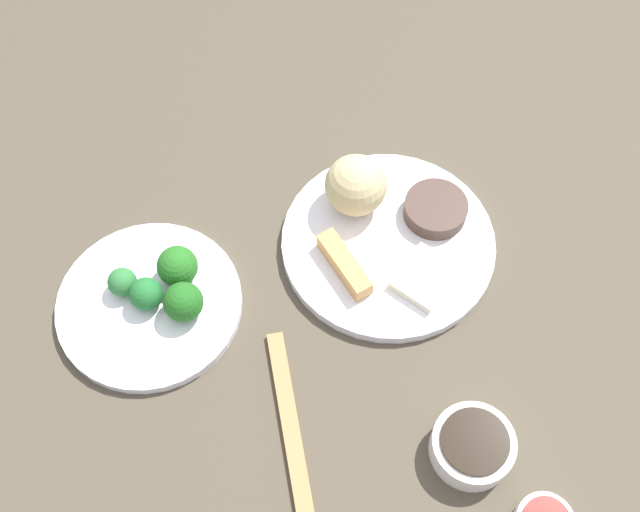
# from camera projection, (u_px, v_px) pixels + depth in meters

# --- Properties ---
(tabletop) EXTENTS (2.20, 2.20, 0.02)m
(tabletop) POSITION_uv_depth(u_px,v_px,m) (396.00, 286.00, 1.02)
(tabletop) COLOR #484033
(tabletop) RESTS_ON ground
(main_plate) EXTENTS (0.28, 0.28, 0.02)m
(main_plate) POSITION_uv_depth(u_px,v_px,m) (388.00, 243.00, 1.04)
(main_plate) COLOR white
(main_plate) RESTS_ON tabletop
(rice_scoop) EXTENTS (0.08, 0.08, 0.08)m
(rice_scoop) POSITION_uv_depth(u_px,v_px,m) (356.00, 185.00, 1.02)
(rice_scoop) COLOR tan
(rice_scoop) RESTS_ON main_plate
(spring_roll) EXTENTS (0.10, 0.07, 0.02)m
(spring_roll) POSITION_uv_depth(u_px,v_px,m) (344.00, 264.00, 1.00)
(spring_roll) COLOR tan
(spring_roll) RESTS_ON main_plate
(crab_rangoon_wonton) EXTENTS (0.07, 0.08, 0.01)m
(crab_rangoon_wonton) POSITION_uv_depth(u_px,v_px,m) (425.00, 277.00, 0.99)
(crab_rangoon_wonton) COLOR beige
(crab_rangoon_wonton) RESTS_ON main_plate
(stir_fry_heap) EXTENTS (0.08, 0.08, 0.02)m
(stir_fry_heap) POSITION_uv_depth(u_px,v_px,m) (432.00, 208.00, 1.04)
(stir_fry_heap) COLOR #412F28
(stir_fry_heap) RESTS_ON main_plate
(broccoli_plate) EXTENTS (0.23, 0.23, 0.01)m
(broccoli_plate) POSITION_uv_depth(u_px,v_px,m) (150.00, 304.00, 0.99)
(broccoli_plate) COLOR white
(broccoli_plate) RESTS_ON tabletop
(broccoli_floret_0) EXTENTS (0.05, 0.05, 0.05)m
(broccoli_floret_0) POSITION_uv_depth(u_px,v_px,m) (177.00, 266.00, 0.98)
(broccoli_floret_0) COLOR #23661E
(broccoli_floret_0) RESTS_ON broccoli_plate
(broccoli_floret_1) EXTENTS (0.04, 0.04, 0.04)m
(broccoli_floret_1) POSITION_uv_depth(u_px,v_px,m) (122.00, 282.00, 0.98)
(broccoli_floret_1) COLOR #2C6F35
(broccoli_floret_1) RESTS_ON broccoli_plate
(broccoli_floret_2) EXTENTS (0.04, 0.04, 0.04)m
(broccoli_floret_2) POSITION_uv_depth(u_px,v_px,m) (146.00, 294.00, 0.97)
(broccoli_floret_2) COLOR #20672D
(broccoli_floret_2) RESTS_ON broccoli_plate
(broccoli_floret_3) EXTENTS (0.05, 0.05, 0.05)m
(broccoli_floret_3) POSITION_uv_depth(u_px,v_px,m) (183.00, 302.00, 0.96)
(broccoli_floret_3) COLOR #1F5C1B
(broccoli_floret_3) RESTS_ON broccoli_plate
(soy_sauce_bowl) EXTENTS (0.09, 0.09, 0.04)m
(soy_sauce_bowl) POSITION_uv_depth(u_px,v_px,m) (472.00, 446.00, 0.89)
(soy_sauce_bowl) COLOR white
(soy_sauce_bowl) RESTS_ON tabletop
(soy_sauce_bowl_liquid) EXTENTS (0.08, 0.08, 0.00)m
(soy_sauce_bowl_liquid) POSITION_uv_depth(u_px,v_px,m) (475.00, 441.00, 0.87)
(soy_sauce_bowl_liquid) COLOR black
(soy_sauce_bowl_liquid) RESTS_ON soy_sauce_bowl
(chopsticks_pair) EXTENTS (0.16, 0.19, 0.01)m
(chopsticks_pair) POSITION_uv_depth(u_px,v_px,m) (290.00, 422.00, 0.92)
(chopsticks_pair) COLOR #A67747
(chopsticks_pair) RESTS_ON tabletop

